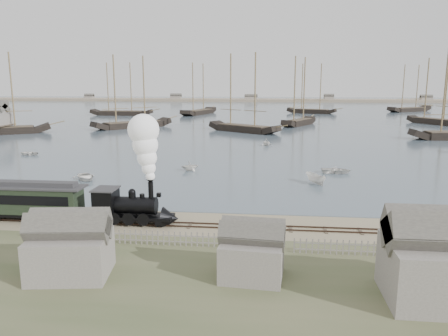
# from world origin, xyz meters

# --- Properties ---
(ground) EXTENTS (600.00, 600.00, 0.00)m
(ground) POSITION_xyz_m (0.00, 0.00, 0.00)
(ground) COLOR tan
(ground) RESTS_ON ground
(harbor_water) EXTENTS (600.00, 336.00, 0.06)m
(harbor_water) POSITION_xyz_m (0.00, 170.00, 0.03)
(harbor_water) COLOR #42535E
(harbor_water) RESTS_ON ground
(rail_track) EXTENTS (120.00, 1.80, 0.16)m
(rail_track) POSITION_xyz_m (0.00, -2.00, 0.04)
(rail_track) COLOR #35251D
(rail_track) RESTS_ON ground
(picket_fence_west) EXTENTS (19.00, 0.10, 1.20)m
(picket_fence_west) POSITION_xyz_m (-6.50, -7.00, 0.00)
(picket_fence_west) COLOR slate
(picket_fence_west) RESTS_ON ground
(picket_fence_east) EXTENTS (15.00, 0.10, 1.20)m
(picket_fence_east) POSITION_xyz_m (12.50, -7.50, 0.00)
(picket_fence_east) COLOR slate
(picket_fence_east) RESTS_ON ground
(shed_left) EXTENTS (5.00, 4.00, 4.10)m
(shed_left) POSITION_xyz_m (-10.00, -13.00, 0.00)
(shed_left) COLOR slate
(shed_left) RESTS_ON ground
(shed_mid) EXTENTS (4.00, 3.50, 3.60)m
(shed_mid) POSITION_xyz_m (2.00, -12.00, 0.00)
(shed_mid) COLOR slate
(shed_mid) RESTS_ON ground
(shed_right) EXTENTS (6.00, 5.00, 5.10)m
(shed_right) POSITION_xyz_m (13.00, -14.00, 0.00)
(shed_right) COLOR slate
(shed_right) RESTS_ON ground
(far_spit) EXTENTS (500.00, 20.00, 1.80)m
(far_spit) POSITION_xyz_m (0.00, 250.00, 0.00)
(far_spit) COLOR gray
(far_spit) RESTS_ON ground
(locomotive) EXTENTS (7.72, 2.88, 9.62)m
(locomotive) POSITION_xyz_m (-8.28, -2.00, 4.44)
(locomotive) COLOR black
(locomotive) RESTS_ON ground
(passenger_coach) EXTENTS (13.26, 2.56, 3.22)m
(passenger_coach) POSITION_xyz_m (-20.47, -2.00, 2.04)
(passenger_coach) COLOR black
(passenger_coach) RESTS_ON ground
(beached_dinghy) EXTENTS (3.67, 4.58, 0.85)m
(beached_dinghy) POSITION_xyz_m (-19.02, -0.19, 0.42)
(beached_dinghy) COLOR white
(beached_dinghy) RESTS_ON ground
(rowboat_0) EXTENTS (5.00, 4.75, 0.84)m
(rowboat_0) POSITION_xyz_m (-21.06, 14.76, 0.48)
(rowboat_0) COLOR white
(rowboat_0) RESTS_ON harbor_water
(rowboat_1) EXTENTS (3.43, 3.54, 1.42)m
(rowboat_1) POSITION_xyz_m (-8.44, 22.19, 0.77)
(rowboat_1) COLOR white
(rowboat_1) RESTS_ON harbor_water
(rowboat_2) EXTENTS (3.54, 2.97, 1.31)m
(rowboat_2) POSITION_xyz_m (8.80, 15.67, 0.72)
(rowboat_2) COLOR white
(rowboat_2) RESTS_ON harbor_water
(rowboat_3) EXTENTS (3.32, 4.37, 0.85)m
(rowboat_3) POSITION_xyz_m (12.38, 22.63, 0.48)
(rowboat_3) COLOR white
(rowboat_3) RESTS_ON harbor_water
(rowboat_6) EXTENTS (2.71, 3.57, 0.69)m
(rowboat_6) POSITION_xyz_m (-39.33, 32.79, 0.41)
(rowboat_6) COLOR white
(rowboat_6) RESTS_ON harbor_water
(rowboat_7) EXTENTS (3.44, 3.27, 1.42)m
(rowboat_7) POSITION_xyz_m (2.31, 48.62, 0.77)
(rowboat_7) COLOR white
(rowboat_7) RESTS_ON harbor_water
(schooner_1) EXTENTS (20.01, 20.21, 20.00)m
(schooner_1) POSITION_xyz_m (-35.48, 79.85, 10.06)
(schooner_1) COLOR black
(schooner_1) RESTS_ON harbor_water
(schooner_2) EXTENTS (19.75, 16.08, 20.00)m
(schooner_2) POSITION_xyz_m (-3.87, 73.17, 10.06)
(schooner_2) COLOR black
(schooner_2) RESTS_ON harbor_water
(schooner_3) EXTENTS (11.69, 17.36, 20.00)m
(schooner_3) POSITION_xyz_m (11.40, 91.85, 10.06)
(schooner_3) COLOR black
(schooner_3) RESTS_ON harbor_water
(schooner_5) EXTENTS (13.09, 17.39, 20.00)m
(schooner_5) POSITION_xyz_m (52.61, 99.84, 10.06)
(schooner_5) COLOR black
(schooner_5) RESTS_ON harbor_water
(schooner_6) EXTENTS (23.91, 6.03, 20.00)m
(schooner_6) POSITION_xyz_m (-54.05, 124.33, 10.06)
(schooner_6) COLOR black
(schooner_6) RESTS_ON harbor_water
(schooner_7) EXTENTS (12.12, 24.09, 20.00)m
(schooner_7) POSITION_xyz_m (-25.27, 132.71, 10.06)
(schooner_7) COLOR black
(schooner_7) RESTS_ON harbor_water
(schooner_8) EXTENTS (20.15, 11.39, 20.00)m
(schooner_8) POSITION_xyz_m (19.46, 142.45, 10.06)
(schooner_8) COLOR black
(schooner_8) RESTS_ON harbor_water
(schooner_9) EXTENTS (21.81, 17.14, 20.00)m
(schooner_9) POSITION_xyz_m (62.68, 158.36, 10.06)
(schooner_9) COLOR black
(schooner_9) RESTS_ON harbor_water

